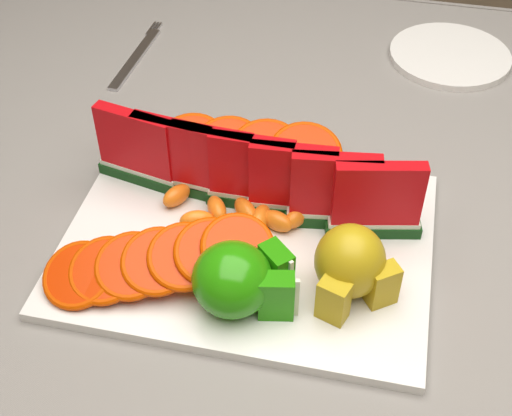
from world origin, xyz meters
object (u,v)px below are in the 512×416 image
(platter, at_px, (248,243))
(fork, at_px, (137,56))
(pear_cluster, at_px, (351,265))
(apple_cluster, at_px, (240,280))
(side_plate, at_px, (450,55))

(platter, xyz_separation_m, fork, (-0.25, 0.35, -0.00))
(platter, distance_m, pear_cluster, 0.13)
(apple_cluster, distance_m, side_plate, 0.57)
(apple_cluster, height_order, fork, apple_cluster)
(platter, xyz_separation_m, apple_cluster, (0.01, -0.09, 0.04))
(pear_cluster, distance_m, fork, 0.54)
(platter, height_order, side_plate, platter)
(apple_cluster, bearing_deg, pear_cluster, 19.94)
(apple_cluster, xyz_separation_m, pear_cluster, (0.10, 0.04, 0.01))
(pear_cluster, relative_size, side_plate, 0.40)
(platter, height_order, apple_cluster, apple_cluster)
(apple_cluster, height_order, side_plate, apple_cluster)
(platter, height_order, fork, platter)
(platter, xyz_separation_m, side_plate, (0.21, 0.44, -0.00))
(apple_cluster, bearing_deg, side_plate, 69.43)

